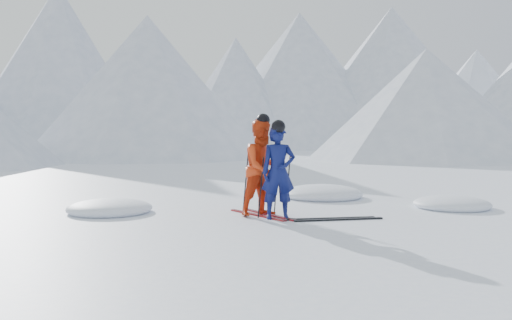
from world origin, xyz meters
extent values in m
plane|color=white|center=(0.00, 0.00, 0.00)|extent=(160.00, 160.00, 0.00)
cone|color=#B2BCD1|center=(-11.51, 40.48, 7.17)|extent=(23.96, 23.96, 14.35)
cone|color=#B2BCD1|center=(-5.08, 51.27, 5.96)|extent=(17.69, 17.69, 11.93)
cone|color=#B2BCD1|center=(4.51, 43.52, 5.42)|extent=(19.63, 19.63, 10.85)
cone|color=#B2BCD1|center=(11.74, 46.25, 7.07)|extent=(23.31, 23.31, 14.15)
cone|color=#B2BCD1|center=(21.49, 44.84, 7.44)|extent=(28.94, 28.94, 14.88)
cone|color=silver|center=(31.93, 45.34, 5.38)|extent=(24.45, 24.45, 10.76)
cone|color=#B2BCD1|center=(12.00, 20.00, 3.25)|extent=(14.00, 14.00, 6.50)
cone|color=#B2BCD1|center=(-4.00, 26.00, 4.50)|extent=(16.00, 16.00, 9.00)
imported|color=#0D1551|center=(-1.66, 0.43, 0.87)|extent=(0.66, 0.46, 1.74)
imported|color=red|center=(-1.86, 0.85, 0.93)|extent=(1.11, 1.01, 1.87)
cylinder|color=black|center=(-1.96, 0.58, 0.58)|extent=(0.12, 0.08, 1.16)
cylinder|color=black|center=(-1.41, 0.68, 0.58)|extent=(0.12, 0.07, 1.16)
cylinder|color=black|center=(-2.16, 1.10, 0.62)|extent=(0.12, 0.10, 1.24)
cylinder|color=black|center=(-1.56, 1.00, 0.62)|extent=(0.12, 0.09, 1.24)
cube|color=black|center=(-1.98, 0.85, 0.01)|extent=(0.81, 1.58, 0.03)
cube|color=black|center=(-1.74, 0.85, 0.01)|extent=(0.70, 1.62, 0.03)
cube|color=black|center=(-0.72, 0.19, 0.01)|extent=(1.70, 0.14, 0.03)
cube|color=black|center=(-0.62, 0.04, 0.01)|extent=(1.70, 0.10, 0.03)
ellipsoid|color=white|center=(-4.81, 1.85, 0.00)|extent=(1.70, 1.70, 0.37)
ellipsoid|color=white|center=(2.32, 1.10, 0.00)|extent=(1.61, 1.61, 0.35)
ellipsoid|color=white|center=(0.17, 3.37, 0.00)|extent=(1.99, 1.99, 0.44)
camera|label=1|loc=(-4.04, -9.33, 1.63)|focal=38.00mm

